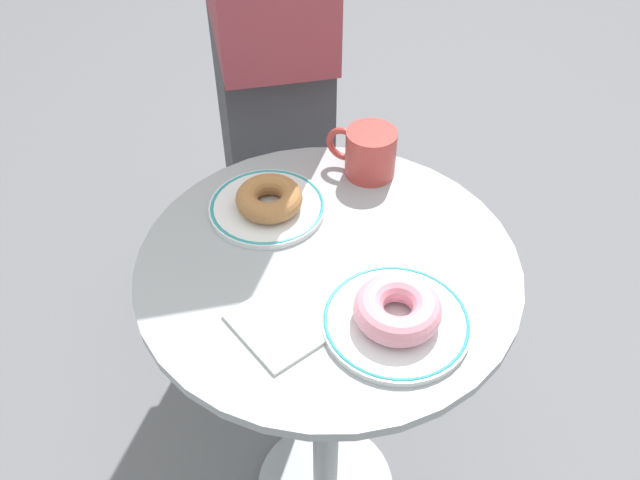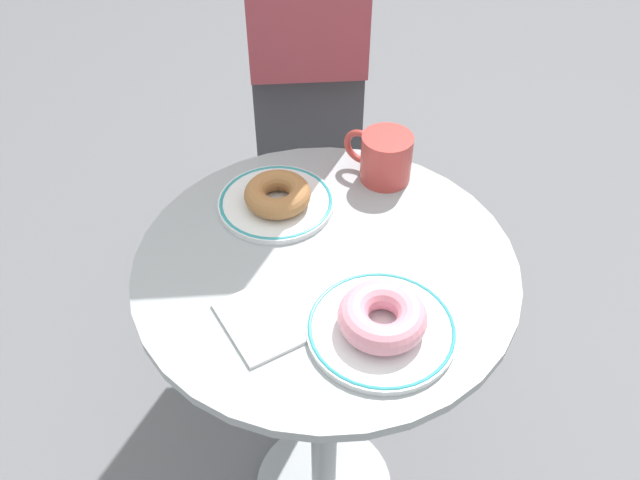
{
  "view_description": "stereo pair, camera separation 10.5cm",
  "coord_description": "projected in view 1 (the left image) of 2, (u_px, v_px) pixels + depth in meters",
  "views": [
    {
      "loc": [
        0.55,
        -0.48,
        1.53
      ],
      "look_at": [
        -0.03,
        0.01,
        0.8
      ],
      "focal_mm": 37.3,
      "sensor_mm": 36.0,
      "label": 1
    },
    {
      "loc": [
        0.61,
        -0.39,
        1.53
      ],
      "look_at": [
        -0.03,
        0.01,
        0.8
      ],
      "focal_mm": 37.3,
      "sensor_mm": 36.0,
      "label": 2
    }
  ],
  "objects": [
    {
      "name": "person_figure",
      "position": [
        267.0,
        47.0,
        1.43
      ],
      "size": [
        0.51,
        0.41,
        1.71
      ],
      "color": "#3D3D42",
      "rests_on": "ground"
    },
    {
      "name": "donut_pink_frosted",
      "position": [
        398.0,
        309.0,
        0.93
      ],
      "size": [
        0.16,
        0.16,
        0.04
      ],
      "primitive_type": "torus",
      "rotation": [
        0.0,
        0.0,
        4.44
      ],
      "color": "pink",
      "rests_on": "plate_right"
    },
    {
      "name": "coffee_mug",
      "position": [
        369.0,
        152.0,
        1.18
      ],
      "size": [
        0.12,
        0.09,
        0.09
      ],
      "color": "#B73D38",
      "rests_on": "cafe_table"
    },
    {
      "name": "plate_right",
      "position": [
        396.0,
        321.0,
        0.95
      ],
      "size": [
        0.21,
        0.21,
        0.01
      ],
      "color": "white",
      "rests_on": "cafe_table"
    },
    {
      "name": "donut_cinnamon",
      "position": [
        270.0,
        198.0,
        1.11
      ],
      "size": [
        0.16,
        0.16,
        0.04
      ],
      "primitive_type": "torus",
      "rotation": [
        0.0,
        0.0,
        5.32
      ],
      "color": "#A36B3D",
      "rests_on": "plate_left"
    },
    {
      "name": "paper_napkin",
      "position": [
        286.0,
        321.0,
        0.95
      ],
      "size": [
        0.13,
        0.14,
        0.01
      ],
      "primitive_type": "cube",
      "rotation": [
        0.0,
        0.0,
        -0.02
      ],
      "color": "white",
      "rests_on": "cafe_table"
    },
    {
      "name": "plate_left",
      "position": [
        265.0,
        208.0,
        1.13
      ],
      "size": [
        0.2,
        0.2,
        0.01
      ],
      "color": "white",
      "rests_on": "cafe_table"
    },
    {
      "name": "cafe_table",
      "position": [
        327.0,
        356.0,
        1.22
      ],
      "size": [
        0.61,
        0.61,
        0.78
      ],
      "color": "#999EA3",
      "rests_on": "ground"
    }
  ]
}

